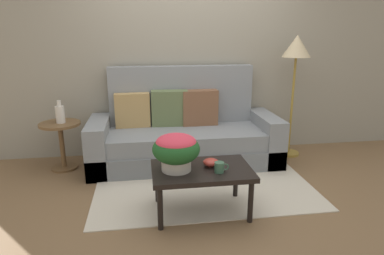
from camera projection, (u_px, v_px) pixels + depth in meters
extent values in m
plane|color=brown|center=(203.00, 184.00, 3.56)|extent=(14.00, 14.00, 0.00)
cube|color=gray|center=(188.00, 49.00, 4.27)|extent=(6.40, 0.12, 2.70)
cube|color=beige|center=(200.00, 177.00, 3.72)|extent=(2.24, 1.83, 0.01)
cube|color=slate|center=(185.00, 154.00, 4.09)|extent=(2.26, 0.85, 0.24)
cube|color=gray|center=(185.00, 138.00, 4.01)|extent=(1.80, 0.77, 0.20)
cube|color=gray|center=(182.00, 103.00, 4.27)|extent=(1.80, 0.15, 0.94)
cube|color=gray|center=(99.00, 145.00, 3.90)|extent=(0.23, 0.85, 0.58)
cube|color=gray|center=(265.00, 137.00, 4.19)|extent=(0.23, 0.85, 0.58)
cube|color=tan|center=(133.00, 110.00, 4.06)|extent=(0.42, 0.14, 0.42)
cube|color=#607047|center=(170.00, 108.00, 4.11)|extent=(0.45, 0.18, 0.45)
cube|color=brown|center=(200.00, 108.00, 4.16)|extent=(0.45, 0.17, 0.44)
cylinder|color=black|center=(160.00, 209.00, 2.70)|extent=(0.05, 0.05, 0.38)
cylinder|color=black|center=(251.00, 202.00, 2.81)|extent=(0.05, 0.05, 0.38)
cylinder|color=black|center=(157.00, 184.00, 3.13)|extent=(0.05, 0.05, 0.38)
cylinder|color=black|center=(236.00, 179.00, 3.24)|extent=(0.05, 0.05, 0.38)
cube|color=black|center=(202.00, 171.00, 2.91)|extent=(0.87, 0.57, 0.04)
cylinder|color=brown|center=(65.00, 167.00, 3.97)|extent=(0.30, 0.30, 0.03)
cylinder|color=brown|center=(62.00, 146.00, 3.89)|extent=(0.06, 0.06, 0.51)
cylinder|color=brown|center=(60.00, 124.00, 3.82)|extent=(0.46, 0.46, 0.03)
cylinder|color=olive|center=(288.00, 153.00, 4.44)|extent=(0.28, 0.28, 0.03)
cylinder|color=olive|center=(292.00, 106.00, 4.26)|extent=(0.03, 0.03, 1.24)
cone|color=#C6B289|center=(297.00, 46.00, 4.05)|extent=(0.35, 0.35, 0.26)
cylinder|color=#B7B2A8|center=(176.00, 164.00, 2.86)|extent=(0.25, 0.25, 0.11)
ellipsoid|color=#1E5123|center=(176.00, 149.00, 2.82)|extent=(0.41, 0.41, 0.25)
ellipsoid|color=#DB384C|center=(176.00, 142.00, 2.80)|extent=(0.34, 0.34, 0.13)
cylinder|color=#3D664C|center=(219.00, 167.00, 2.81)|extent=(0.08, 0.08, 0.09)
torus|color=#3D664C|center=(225.00, 167.00, 2.82)|extent=(0.06, 0.01, 0.06)
cylinder|color=#B2382D|center=(211.00, 165.00, 2.95)|extent=(0.05, 0.05, 0.02)
ellipsoid|color=#B2382D|center=(211.00, 162.00, 2.94)|extent=(0.14, 0.14, 0.06)
cylinder|color=silver|center=(60.00, 115.00, 3.78)|extent=(0.10, 0.10, 0.20)
cylinder|color=silver|center=(59.00, 103.00, 3.75)|extent=(0.04, 0.04, 0.07)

